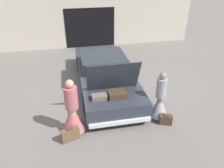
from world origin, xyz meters
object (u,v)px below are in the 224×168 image
at_px(suitcase_beside_right_person, 166,119).
at_px(person_left, 73,114).
at_px(suitcase_beside_left_person, 70,135).
at_px(car, 105,73).
at_px(person_right, 160,102).

bearing_deg(suitcase_beside_right_person, person_left, 175.35).
distance_m(person_left, suitcase_beside_left_person, 0.57).
xyz_separation_m(car, person_left, (-1.35, -2.48, 0.06)).
distance_m(person_left, suitcase_beside_right_person, 2.85).
relative_size(person_left, suitcase_beside_right_person, 4.04).
bearing_deg(person_left, car, 159.11).
height_order(car, person_left, car).
bearing_deg(suitcase_beside_left_person, person_left, 71.97).
bearing_deg(car, suitcase_beside_left_person, -117.34).
distance_m(person_right, suitcase_beside_right_person, 0.56).
height_order(person_right, suitcase_beside_right_person, person_right).
height_order(person_left, person_right, person_left).
bearing_deg(suitcase_beside_left_person, suitcase_beside_right_person, 2.84).
distance_m(car, person_right, 2.71).
xyz_separation_m(person_right, suitcase_beside_left_person, (-2.83, -0.51, -0.38)).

